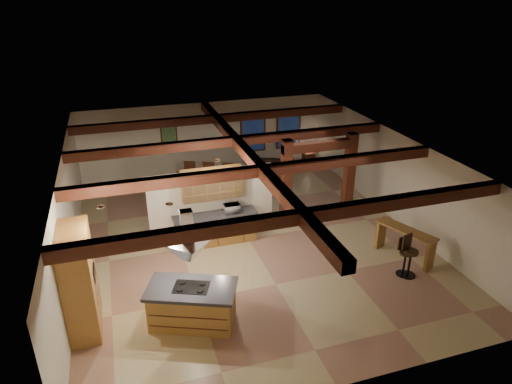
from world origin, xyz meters
TOP-DOWN VIEW (x-y plane):
  - ground at (0.00, 0.00)m, footprint 12.00×12.00m
  - room_walls at (0.00, 0.00)m, footprint 12.00×12.00m
  - ceiling_beams at (0.00, 0.00)m, footprint 10.00×12.00m
  - timber_posts at (2.50, 0.50)m, footprint 2.50×0.30m
  - partition_wall at (-1.00, 0.50)m, footprint 3.80×0.18m
  - pantry_cabinet at (-4.67, -2.60)m, footprint 0.67×1.60m
  - back_counter at (-1.00, 0.11)m, footprint 2.50×0.66m
  - upper_display_cabinet at (-1.00, 0.31)m, footprint 1.80×0.36m
  - range_hood at (-2.32, -3.28)m, footprint 1.10×1.10m
  - back_windows at (2.80, 5.93)m, footprint 2.70×0.07m
  - framed_art at (-1.50, 5.94)m, footprint 0.65×0.05m
  - recessed_cans at (-2.53, -1.93)m, footprint 3.16×2.46m
  - kitchen_island at (-2.32, -3.28)m, footprint 2.25×1.75m
  - dining_table at (-0.60, 3.29)m, footprint 1.94×1.31m
  - sofa at (2.57, 5.28)m, footprint 2.13×1.49m
  - microwave at (-0.47, 0.11)m, footprint 0.47×0.32m
  - bar_counter at (3.91, -2.38)m, footprint 1.10×1.80m
  - side_table at (4.31, 5.31)m, footprint 0.48×0.48m
  - table_lamp at (4.31, 5.31)m, footprint 0.28×0.28m
  - bar_stool_a at (3.51, -3.14)m, footprint 0.43×0.45m
  - bar_stool_b at (3.43, -3.06)m, footprint 0.38×0.38m
  - dining_chairs at (-0.60, 3.29)m, footprint 2.46×2.46m

SIDE VIEW (x-z plane):
  - ground at x=0.00m, z-range 0.00..0.00m
  - side_table at x=4.31m, z-range 0.00..0.57m
  - sofa at x=2.57m, z-range 0.00..0.58m
  - dining_table at x=-0.60m, z-range 0.00..0.63m
  - back_counter at x=-1.00m, z-range 0.01..0.95m
  - kitchen_island at x=-2.32m, z-range 0.00..1.00m
  - bar_stool_b at x=3.43m, z-range 0.01..1.09m
  - bar_stool_a at x=3.51m, z-range 0.01..1.19m
  - dining_chairs at x=-0.60m, z-range 0.01..1.23m
  - bar_counter at x=3.91m, z-range 0.16..1.09m
  - table_lamp at x=4.31m, z-range 0.63..0.97m
  - microwave at x=-0.47m, z-range 0.94..1.20m
  - partition_wall at x=-1.00m, z-range 0.00..2.20m
  - pantry_cabinet at x=-4.67m, z-range 0.00..2.40m
  - back_windows at x=2.80m, z-range 0.65..2.35m
  - framed_art at x=-1.50m, z-range 1.27..2.12m
  - timber_posts at x=2.50m, z-range 0.31..3.21m
  - room_walls at x=0.00m, z-range -4.22..7.78m
  - range_hood at x=-2.32m, z-range 1.08..2.48m
  - upper_display_cabinet at x=-1.00m, z-range 1.37..2.33m
  - ceiling_beams at x=0.00m, z-range 2.62..2.90m
  - recessed_cans at x=-2.53m, z-range 2.85..2.89m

